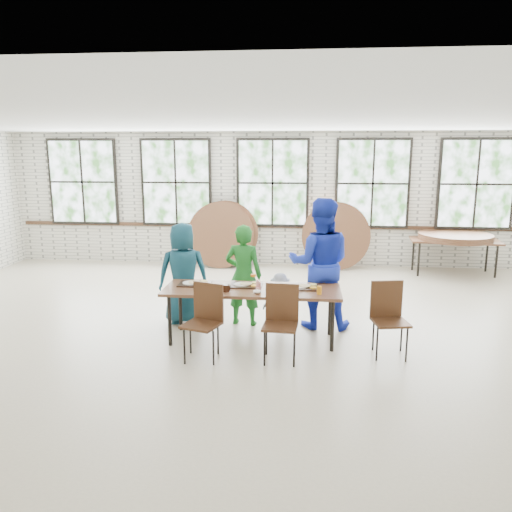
{
  "coord_description": "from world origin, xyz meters",
  "views": [
    {
      "loc": [
        0.66,
        -6.79,
        2.57
      ],
      "look_at": [
        0.0,
        0.4,
        1.05
      ],
      "focal_mm": 35.0,
      "sensor_mm": 36.0,
      "label": 1
    }
  ],
  "objects": [
    {
      "name": "chair_spare",
      "position": [
        1.79,
        -0.57,
        0.56
      ],
      "size": [
        0.49,
        0.48,
        0.95
      ],
      "rotation": [
        0.0,
        0.0,
        0.18
      ],
      "color": "#462917",
      "rests_on": "ground"
    },
    {
      "name": "round_tops_leaning",
      "position": [
        -0.26,
        4.15,
        0.74
      ],
      "size": [
        4.07,
        0.44,
        1.49
      ],
      "color": "brown",
      "rests_on": "ground"
    },
    {
      "name": "room",
      "position": [
        0.0,
        4.44,
        1.83
      ],
      "size": [
        12.0,
        12.0,
        12.0
      ],
      "color": "beige",
      "rests_on": "ground"
    },
    {
      "name": "tabletop_clutter",
      "position": [
        0.1,
        -0.31,
        0.77
      ],
      "size": [
        1.98,
        0.64,
        0.11
      ],
      "color": "black",
      "rests_on": "dining_table"
    },
    {
      "name": "adult_teal",
      "position": [
        -1.1,
        0.37,
        0.77
      ],
      "size": [
        0.85,
        0.67,
        1.54
      ],
      "primitive_type": "imported",
      "rotation": [
        0.0,
        0.0,
        3.41
      ],
      "color": "navy",
      "rests_on": "ground"
    },
    {
      "name": "adult_blue",
      "position": [
        0.94,
        0.37,
        0.96
      ],
      "size": [
        0.96,
        0.76,
        1.92
      ],
      "primitive_type": "imported",
      "rotation": [
        0.0,
        0.0,
        3.11
      ],
      "color": "#1B32C0",
      "rests_on": "ground"
    },
    {
      "name": "chair_near_right",
      "position": [
        0.43,
        -0.85,
        0.56
      ],
      "size": [
        0.45,
        0.44,
        0.95
      ],
      "rotation": [
        0.0,
        0.0,
        -0.08
      ],
      "color": "#462917",
      "rests_on": "ground"
    },
    {
      "name": "dining_table",
      "position": [
        0.01,
        -0.28,
        0.69
      ],
      "size": [
        2.41,
        0.82,
        0.74
      ],
      "rotation": [
        0.0,
        0.0,
        -0.01
      ],
      "color": "brown",
      "rests_on": "ground"
    },
    {
      "name": "storage_table",
      "position": [
        3.9,
        3.91,
        0.69
      ],
      "size": [
        1.86,
        0.92,
        0.74
      ],
      "rotation": [
        0.0,
        0.0,
        -0.1
      ],
      "color": "brown",
      "rests_on": "ground"
    },
    {
      "name": "toddler",
      "position": [
        0.36,
        0.37,
        0.4
      ],
      "size": [
        0.58,
        0.45,
        0.8
      ],
      "primitive_type": "imported",
      "rotation": [
        0.0,
        0.0,
        3.47
      ],
      "color": "#121E3B",
      "rests_on": "ground"
    },
    {
      "name": "adult_green",
      "position": [
        -0.18,
        0.37,
        0.76
      ],
      "size": [
        0.6,
        0.43,
        1.52
      ],
      "primitive_type": "imported",
      "rotation": [
        0.0,
        0.0,
        3.02
      ],
      "color": "#1C6B23",
      "rests_on": "ground"
    },
    {
      "name": "chair_near_left",
      "position": [
        -0.53,
        -0.89,
        0.56
      ],
      "size": [
        0.53,
        0.52,
        0.95
      ],
      "rotation": [
        0.0,
        0.0,
        -0.34
      ],
      "color": "#462917",
      "rests_on": "ground"
    },
    {
      "name": "round_tops_stacked",
      "position": [
        3.9,
        3.91,
        0.8
      ],
      "size": [
        1.5,
        1.5,
        0.13
      ],
      "color": "brown",
      "rests_on": "storage_table"
    }
  ]
}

